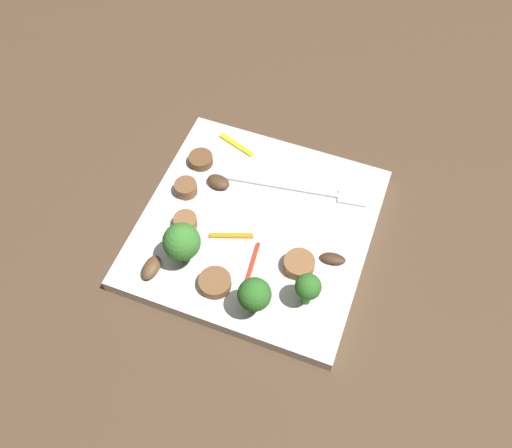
{
  "coord_description": "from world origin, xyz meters",
  "views": [
    {
      "loc": [
        0.12,
        -0.32,
        0.56
      ],
      "look_at": [
        0.0,
        0.0,
        0.02
      ],
      "focal_mm": 38.7,
      "sensor_mm": 36.0,
      "label": 1
    }
  ],
  "objects_px": {
    "broccoli_floret_2": "(254,295)",
    "sausage_slice_0": "(186,188)",
    "plate": "(256,228)",
    "broccoli_floret_0": "(308,288)",
    "fork": "(304,190)",
    "pepper_strip_2": "(232,236)",
    "broccoli_floret_1": "(182,242)",
    "mushroom_2": "(218,182)",
    "pepper_strip_0": "(252,263)",
    "sausage_slice_3": "(299,264)",
    "mushroom_1": "(333,259)",
    "pepper_strip_3": "(236,145)",
    "sausage_slice_4": "(201,160)",
    "mushroom_0": "(151,267)",
    "sausage_slice_1": "(215,283)",
    "sausage_slice_2": "(185,222)"
  },
  "relations": [
    {
      "from": "fork",
      "to": "broccoli_floret_0",
      "type": "height_order",
      "value": "broccoli_floret_0"
    },
    {
      "from": "fork",
      "to": "broccoli_floret_2",
      "type": "bearing_deg",
      "value": -99.41
    },
    {
      "from": "mushroom_0",
      "to": "pepper_strip_2",
      "type": "distance_m",
      "value": 0.1
    },
    {
      "from": "fork",
      "to": "pepper_strip_3",
      "type": "distance_m",
      "value": 0.11
    },
    {
      "from": "fork",
      "to": "sausage_slice_2",
      "type": "relative_size",
      "value": 6.66
    },
    {
      "from": "sausage_slice_0",
      "to": "sausage_slice_4",
      "type": "distance_m",
      "value": 0.05
    },
    {
      "from": "mushroom_0",
      "to": "broccoli_floret_1",
      "type": "bearing_deg",
      "value": 41.9
    },
    {
      "from": "broccoli_floret_2",
      "to": "mushroom_2",
      "type": "distance_m",
      "value": 0.17
    },
    {
      "from": "broccoli_floret_2",
      "to": "sausage_slice_4",
      "type": "height_order",
      "value": "broccoli_floret_2"
    },
    {
      "from": "pepper_strip_3",
      "to": "broccoli_floret_2",
      "type": "bearing_deg",
      "value": -63.48
    },
    {
      "from": "fork",
      "to": "sausage_slice_3",
      "type": "relative_size",
      "value": 5.2
    },
    {
      "from": "broccoli_floret_2",
      "to": "sausage_slice_3",
      "type": "bearing_deg",
      "value": 66.33
    },
    {
      "from": "sausage_slice_0",
      "to": "sausage_slice_2",
      "type": "xyz_separation_m",
      "value": [
        0.02,
        -0.04,
        -0.0
      ]
    },
    {
      "from": "broccoli_floret_1",
      "to": "mushroom_0",
      "type": "bearing_deg",
      "value": -138.1
    },
    {
      "from": "broccoli_floret_1",
      "to": "pepper_strip_3",
      "type": "height_order",
      "value": "broccoli_floret_1"
    },
    {
      "from": "broccoli_floret_1",
      "to": "pepper_strip_2",
      "type": "relative_size",
      "value": 1.18
    },
    {
      "from": "mushroom_2",
      "to": "pepper_strip_3",
      "type": "distance_m",
      "value": 0.07
    },
    {
      "from": "sausage_slice_2",
      "to": "broccoli_floret_1",
      "type": "bearing_deg",
      "value": -66.38
    },
    {
      "from": "broccoli_floret_2",
      "to": "pepper_strip_3",
      "type": "height_order",
      "value": "broccoli_floret_2"
    },
    {
      "from": "sausage_slice_3",
      "to": "mushroom_1",
      "type": "bearing_deg",
      "value": 33.47
    },
    {
      "from": "sausage_slice_4",
      "to": "mushroom_1",
      "type": "height_order",
      "value": "sausage_slice_4"
    },
    {
      "from": "fork",
      "to": "sausage_slice_4",
      "type": "distance_m",
      "value": 0.14
    },
    {
      "from": "fork",
      "to": "mushroom_1",
      "type": "distance_m",
      "value": 0.1
    },
    {
      "from": "sausage_slice_4",
      "to": "mushroom_0",
      "type": "relative_size",
      "value": 0.98
    },
    {
      "from": "broccoli_floret_2",
      "to": "sausage_slice_1",
      "type": "xyz_separation_m",
      "value": [
        -0.05,
        0.01,
        -0.03
      ]
    },
    {
      "from": "mushroom_0",
      "to": "fork",
      "type": "bearing_deg",
      "value": 52.46
    },
    {
      "from": "broccoli_floret_0",
      "to": "mushroom_2",
      "type": "distance_m",
      "value": 0.19
    },
    {
      "from": "fork",
      "to": "sausage_slice_0",
      "type": "xyz_separation_m",
      "value": [
        -0.13,
        -0.05,
        0.01
      ]
    },
    {
      "from": "mushroom_2",
      "to": "pepper_strip_0",
      "type": "relative_size",
      "value": 0.55
    },
    {
      "from": "sausage_slice_4",
      "to": "sausage_slice_1",
      "type": "bearing_deg",
      "value": -61.23
    },
    {
      "from": "broccoli_floret_0",
      "to": "broccoli_floret_2",
      "type": "xyz_separation_m",
      "value": [
        -0.05,
        -0.03,
        0.0
      ]
    },
    {
      "from": "mushroom_1",
      "to": "pepper_strip_0",
      "type": "xyz_separation_m",
      "value": [
        -0.08,
        -0.04,
        -0.0
      ]
    },
    {
      "from": "sausage_slice_4",
      "to": "broccoli_floret_1",
      "type": "bearing_deg",
      "value": -73.66
    },
    {
      "from": "pepper_strip_0",
      "to": "pepper_strip_2",
      "type": "relative_size",
      "value": 1.06
    },
    {
      "from": "pepper_strip_0",
      "to": "sausage_slice_3",
      "type": "bearing_deg",
      "value": 15.95
    },
    {
      "from": "fork",
      "to": "pepper_strip_3",
      "type": "relative_size",
      "value": 3.37
    },
    {
      "from": "sausage_slice_2",
      "to": "pepper_strip_3",
      "type": "relative_size",
      "value": 0.51
    },
    {
      "from": "broccoli_floret_1",
      "to": "pepper_strip_3",
      "type": "distance_m",
      "value": 0.18
    },
    {
      "from": "sausage_slice_0",
      "to": "mushroom_1",
      "type": "relative_size",
      "value": 0.95
    },
    {
      "from": "broccoli_floret_0",
      "to": "sausage_slice_4",
      "type": "xyz_separation_m",
      "value": [
        -0.18,
        0.13,
        -0.03
      ]
    },
    {
      "from": "broccoli_floret_1",
      "to": "sausage_slice_1",
      "type": "height_order",
      "value": "broccoli_floret_1"
    },
    {
      "from": "broccoli_floret_0",
      "to": "sausage_slice_0",
      "type": "xyz_separation_m",
      "value": [
        -0.18,
        0.09,
        -0.02
      ]
    },
    {
      "from": "broccoli_floret_2",
      "to": "pepper_strip_2",
      "type": "distance_m",
      "value": 0.1
    },
    {
      "from": "mushroom_1",
      "to": "pepper_strip_3",
      "type": "bearing_deg",
      "value": 144.06
    },
    {
      "from": "plate",
      "to": "broccoli_floret_0",
      "type": "bearing_deg",
      "value": -40.81
    },
    {
      "from": "broccoli_floret_2",
      "to": "sausage_slice_0",
      "type": "xyz_separation_m",
      "value": [
        -0.13,
        0.12,
        -0.03
      ]
    },
    {
      "from": "broccoli_floret_2",
      "to": "sausage_slice_0",
      "type": "distance_m",
      "value": 0.18
    },
    {
      "from": "plate",
      "to": "broccoli_floret_1",
      "type": "relative_size",
      "value": 4.42
    },
    {
      "from": "broccoli_floret_1",
      "to": "mushroom_1",
      "type": "xyz_separation_m",
      "value": [
        0.16,
        0.06,
        -0.03
      ]
    },
    {
      "from": "fork",
      "to": "pepper_strip_0",
      "type": "xyz_separation_m",
      "value": [
        -0.02,
        -0.12,
        -0.0
      ]
    }
  ]
}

